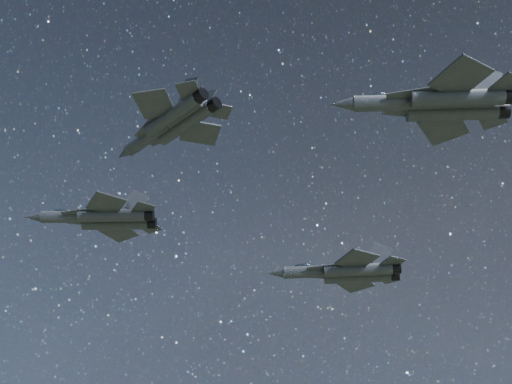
% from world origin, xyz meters
% --- Properties ---
extents(jet_lead, '(17.38, 11.69, 4.39)m').
position_xyz_m(jet_lead, '(-17.92, -1.84, 147.08)').
color(jet_lead, '#2D3138').
extents(jet_left, '(20.18, 13.79, 5.07)m').
position_xyz_m(jet_left, '(8.17, 21.52, 146.42)').
color(jet_left, '#2D3138').
extents(jet_right, '(16.42, 10.76, 4.23)m').
position_xyz_m(jet_right, '(-4.08, -11.92, 150.72)').
color(jet_right, '#2D3138').
extents(jet_slot, '(20.19, 13.63, 5.09)m').
position_xyz_m(jet_slot, '(23.94, -5.21, 151.23)').
color(jet_slot, '#2D3138').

